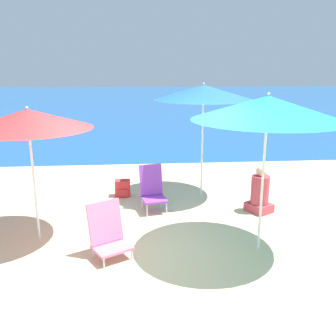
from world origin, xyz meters
TOP-DOWN VIEW (x-y plane):
  - ground_plane at (0.00, 0.00)m, footprint 60.00×60.00m
  - sea_water at (0.00, 25.26)m, footprint 60.00×40.00m
  - beach_umbrella_teal at (1.62, 0.09)m, footprint 2.07×2.07m
  - beach_umbrella_blue at (1.18, 2.56)m, footprint 1.98×1.98m
  - beach_umbrella_red at (-1.71, 0.74)m, footprint 1.87×1.87m
  - beach_chair_pink at (-0.58, 0.10)m, footprint 0.67×0.67m
  - beach_chair_purple at (0.13, 1.82)m, footprint 0.53×0.58m
  - person_seated_near at (2.11, 1.56)m, footprint 0.54×0.56m
  - backpack_red at (-0.46, 2.65)m, footprint 0.31×0.26m

SIDE VIEW (x-z plane):
  - ground_plane at x=0.00m, z-range 0.00..0.00m
  - sea_water at x=0.00m, z-range 0.00..0.01m
  - backpack_red at x=-0.46m, z-range 0.00..0.34m
  - beach_chair_pink at x=-0.58m, z-range -0.04..0.74m
  - person_seated_near at x=2.11m, z-range -0.08..0.80m
  - beach_chair_purple at x=0.13m, z-range -0.01..0.84m
  - beach_umbrella_red at x=-1.71m, z-range 0.85..2.92m
  - beach_umbrella_teal at x=1.62m, z-range 0.94..3.23m
  - beach_umbrella_blue at x=1.18m, z-range 0.97..3.29m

